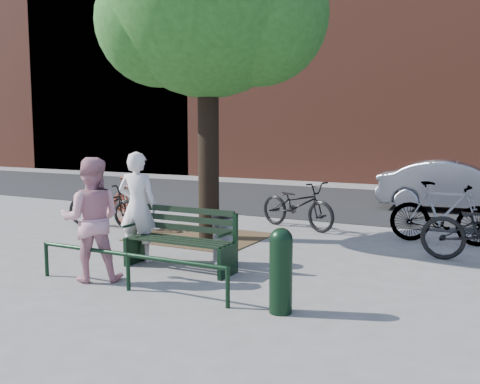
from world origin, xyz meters
The scene contains 16 objects.
ground centered at (0.00, 0.00, 0.00)m, with size 90.00×90.00×0.00m, color gray.
dirt_pit centered at (-1.00, 2.20, 0.01)m, with size 2.40×2.00×0.02m, color brown.
road centered at (0.00, 8.50, 0.01)m, with size 40.00×7.00×0.01m, color black.
townhouse_row centered at (0.17, 16.00, 6.25)m, with size 45.00×4.00×14.00m.
park_bench centered at (0.00, 0.08, 0.48)m, with size 1.74×0.54×0.97m.
guard_railing centered at (0.00, -1.20, 0.40)m, with size 3.06×0.06×0.51m.
street_tree centered at (-0.75, 2.20, 4.42)m, with size 4.20×3.80×6.50m.
person_left centered at (-0.90, 0.15, 0.88)m, with size 0.64×0.42×1.77m, color white.
person_right centered at (-0.75, -1.05, 0.87)m, with size 0.84×0.66×1.74m, color #CF8E98.
bollard centered at (2.13, -1.06, 0.54)m, with size 0.27×0.27×1.00m.
litter_bin centered at (0.44, 0.60, 0.41)m, with size 0.39×0.39×0.81m.
bicycle_a centered at (-3.48, 2.20, 0.48)m, with size 0.64×1.84×0.96m, color black.
bicycle_b centered at (-2.95, 2.44, 0.54)m, with size 0.51×1.81×1.08m, color #621D0E.
bicycle_c centered at (0.33, 3.99, 0.52)m, with size 0.68×1.96×1.03m, color black.
bicycle_d centered at (3.29, 3.81, 0.58)m, with size 0.54×1.92×1.16m, color gray.
parked_car centered at (3.10, 8.15, 0.65)m, with size 1.38×3.96×1.30m, color gray.
Camera 1 is at (4.49, -6.59, 2.12)m, focal length 40.00 mm.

